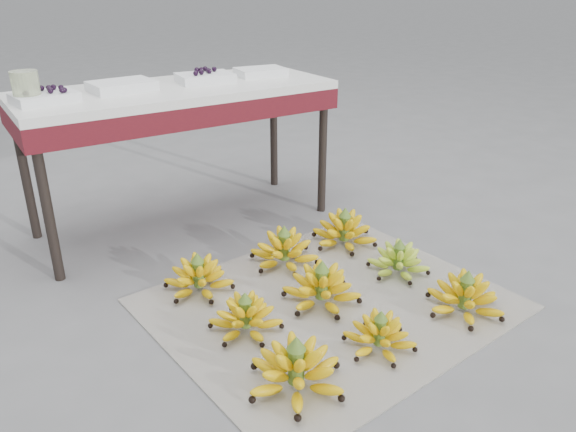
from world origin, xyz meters
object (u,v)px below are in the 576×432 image
bunch_mid_center (321,288)px  vendor_table (177,103)px  bunch_mid_left (246,317)px  bunch_back_left (199,277)px  tray_right (205,77)px  bunch_front_right (465,297)px  newspaper_mat (329,304)px  bunch_front_left (296,370)px  tray_far_left (45,97)px  bunch_mid_right (398,261)px  bunch_back_right (344,231)px  bunch_front_center (380,335)px  bunch_back_center (284,250)px  tray_far_right (261,72)px  glass_jar (26,88)px  tray_left (122,86)px

bunch_mid_center → vendor_table: size_ratio=0.21×
bunch_mid_left → vendor_table: size_ratio=0.22×
bunch_back_left → vendor_table: 0.87m
vendor_table → tray_right: bearing=9.1°
bunch_front_right → tray_right: size_ratio=1.32×
bunch_front_right → tray_right: (-0.38, 1.34, 0.64)m
newspaper_mat → bunch_front_left: 0.50m
bunch_front_right → bunch_mid_left: bunch_front_right is taller
bunch_mid_left → tray_far_left: size_ratio=1.19×
bunch_mid_right → tray_far_left: bearing=154.6°
newspaper_mat → bunch_back_left: bearing=136.5°
bunch_mid_right → bunch_back_right: bearing=108.5°
bunch_mid_right → vendor_table: (-0.54, 0.96, 0.55)m
bunch_back_left → tray_far_left: bearing=120.2°
bunch_front_center → bunch_back_center: bunch_back_center is taller
bunch_front_center → tray_far_right: size_ratio=0.97×
bunch_front_left → vendor_table: bearing=85.2°
bunch_back_left → bunch_front_right: bearing=-41.0°
bunch_front_center → bunch_front_right: size_ratio=0.69×
bunch_front_left → bunch_mid_center: size_ratio=1.09×
bunch_back_right → tray_right: tray_right is taller
bunch_mid_left → bunch_back_left: 0.34m
bunch_back_left → vendor_table: bearing=71.2°
bunch_mid_right → glass_jar: bearing=156.3°
bunch_front_center → tray_right: tray_right is taller
bunch_back_center → glass_jar: size_ratio=2.60×
bunch_front_left → glass_jar: size_ratio=2.53×
tray_far_right → bunch_mid_right: bearing=-86.0°
tray_far_left → bunch_front_right: bearing=-49.1°
bunch_back_center → tray_left: size_ratio=1.20×
newspaper_mat → tray_far_right: tray_far_right is taller
bunch_front_left → bunch_mid_right: bunch_front_left is taller
bunch_mid_left → newspaper_mat: bearing=-16.1°
bunch_mid_right → bunch_back_center: bunch_back_center is taller
bunch_front_center → tray_far_left: tray_far_left is taller
bunch_back_left → bunch_back_right: 0.74m
tray_far_right → bunch_front_left: bearing=-116.8°
bunch_mid_left → bunch_mid_right: (0.74, 0.02, -0.00)m
bunch_front_center → bunch_back_right: 0.79m
vendor_table → tray_right: size_ratio=5.29×
bunch_mid_left → bunch_mid_center: 0.33m
bunch_front_center → vendor_table: vendor_table is taller
bunch_mid_right → vendor_table: vendor_table is taller
bunch_mid_center → tray_far_right: size_ratio=1.19×
bunch_front_right → bunch_back_center: bunch_back_center is taller
bunch_front_right → tray_left: (-0.78, 1.34, 0.64)m
tray_left → tray_far_right: size_ratio=1.10×
bunch_mid_right → bunch_back_left: size_ratio=1.13×
bunch_mid_right → tray_left: bearing=142.5°
bunch_mid_left → bunch_mid_center: (0.33, 0.01, 0.01)m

